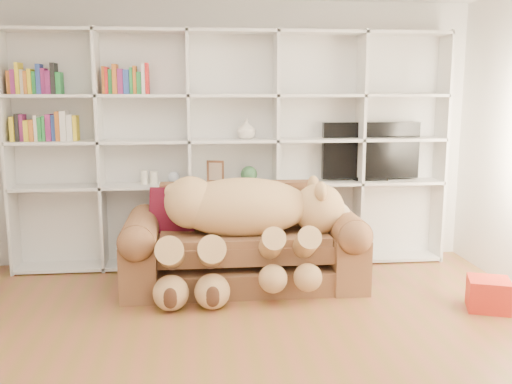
{
  "coord_description": "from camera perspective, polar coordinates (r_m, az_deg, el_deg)",
  "views": [
    {
      "loc": [
        -0.38,
        -3.46,
        1.8
      ],
      "look_at": [
        0.16,
        1.63,
        0.89
      ],
      "focal_mm": 40.0,
      "sensor_mm": 36.0,
      "label": 1
    }
  ],
  "objects": [
    {
      "name": "tv",
      "position": [
        6.13,
        11.39,
        3.98
      ],
      "size": [
        1.03,
        0.18,
        0.61
      ],
      "color": "black",
      "rests_on": "bookshelf"
    },
    {
      "name": "teddy_bear",
      "position": [
        5.1,
        -1.14,
        -2.8
      ],
      "size": [
        1.81,
        0.95,
        1.05
      ],
      "rotation": [
        0.0,
        0.0,
        -0.13
      ],
      "color": "tan",
      "rests_on": "sofa"
    },
    {
      "name": "figurine_short",
      "position": [
        5.85,
        -10.16,
        1.42
      ],
      "size": [
        0.09,
        0.09,
        0.13
      ],
      "primitive_type": "cylinder",
      "rotation": [
        0.0,
        0.0,
        -0.12
      ],
      "color": "silver",
      "rests_on": "bookshelf"
    },
    {
      "name": "sofa",
      "position": [
        5.36,
        -1.29,
        -5.62
      ],
      "size": [
        2.19,
        0.94,
        0.92
      ],
      "color": "brown",
      "rests_on": "floor"
    },
    {
      "name": "wall_back",
      "position": [
        5.99,
        -2.45,
        5.8
      ],
      "size": [
        5.0,
        0.02,
        2.7
      ],
      "primitive_type": "cube",
      "color": "silver",
      "rests_on": "floor"
    },
    {
      "name": "figurine_tall",
      "position": [
        5.85,
        -11.11,
        1.45
      ],
      "size": [
        0.09,
        0.09,
        0.14
      ],
      "primitive_type": "cylinder",
      "rotation": [
        0.0,
        0.0,
        -0.21
      ],
      "color": "silver",
      "rests_on": "bookshelf"
    },
    {
      "name": "green_vase",
      "position": [
        5.85,
        -0.71,
        1.78
      ],
      "size": [
        0.17,
        0.17,
        0.17
      ],
      "primitive_type": "sphere",
      "color": "#32613B",
      "rests_on": "bookshelf"
    },
    {
      "name": "floor",
      "position": [
        3.92,
        0.15,
        -17.22
      ],
      "size": [
        5.0,
        5.0,
        0.0
      ],
      "primitive_type": "plane",
      "color": "brown",
      "rests_on": "ground"
    },
    {
      "name": "shelf_vase",
      "position": [
        5.8,
        -0.99,
        6.32
      ],
      "size": [
        0.26,
        0.26,
        0.2
      ],
      "primitive_type": "imported",
      "rotation": [
        0.0,
        0.0,
        -0.42
      ],
      "color": "silver",
      "rests_on": "bookshelf"
    },
    {
      "name": "wall_front",
      "position": [
        1.13,
        14.5,
        -13.82
      ],
      "size": [
        5.0,
        0.02,
        2.7
      ],
      "primitive_type": "cube",
      "color": "silver",
      "rests_on": "floor"
    },
    {
      "name": "snow_globe",
      "position": [
        5.84,
        -8.22,
        1.45
      ],
      "size": [
        0.12,
        0.12,
        0.12
      ],
      "primitive_type": "sphere",
      "color": "silver",
      "rests_on": "bookshelf"
    },
    {
      "name": "throw_pillow",
      "position": [
        5.41,
        -8.26,
        -1.88
      ],
      "size": [
        0.47,
        0.32,
        0.45
      ],
      "primitive_type": "cube",
      "rotation": [
        -0.24,
        0.0,
        -0.19
      ],
      "color": "#590F22",
      "rests_on": "sofa"
    },
    {
      "name": "picture_frame",
      "position": [
        5.83,
        -4.09,
        2.07
      ],
      "size": [
        0.18,
        0.08,
        0.22
      ],
      "primitive_type": "cube",
      "rotation": [
        0.0,
        0.0,
        -0.3
      ],
      "color": "#53301C",
      "rests_on": "bookshelf"
    },
    {
      "name": "gift_box",
      "position": [
        5.18,
        22.21,
        -9.45
      ],
      "size": [
        0.41,
        0.4,
        0.26
      ],
      "primitive_type": "cube",
      "rotation": [
        0.0,
        0.0,
        -0.35
      ],
      "color": "red",
      "rests_on": "floor"
    },
    {
      "name": "bookshelf",
      "position": [
        5.85,
        -4.72,
        5.24
      ],
      "size": [
        4.43,
        0.35,
        2.4
      ],
      "color": "silver",
      "rests_on": "floor"
    }
  ]
}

